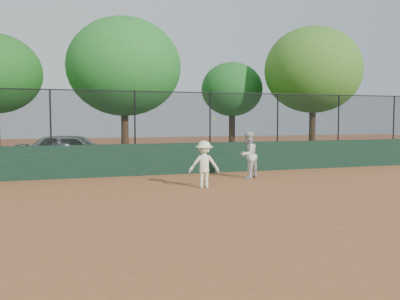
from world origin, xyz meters
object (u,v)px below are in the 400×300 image
object	(u,v)px
player_second	(248,155)
tree_2	(124,67)
tree_4	(313,70)
player_main	(204,164)
parked_car	(74,152)
tree_3	(232,90)

from	to	relation	value
player_second	tree_2	distance (m)	8.62
player_second	tree_4	xyz separation A→B (m)	(6.76, 6.40, 3.91)
player_main	tree_2	world-z (taller)	tree_2
parked_car	tree_4	size ratio (longest dim) A/B	0.65
player_main	tree_3	bearing A→B (deg)	63.27
player_main	tree_2	distance (m)	9.48
tree_2	player_second	bearing A→B (deg)	-64.67
tree_2	tree_3	size ratio (longest dim) A/B	1.30
player_second	tree_2	xyz separation A→B (m)	(-3.32, 7.01, 3.78)
player_second	player_main	world-z (taller)	player_main
player_second	tree_4	size ratio (longest dim) A/B	0.24
parked_car	tree_2	size ratio (longest dim) A/B	0.66
parked_car	player_second	distance (m)	7.42
player_second	tree_3	world-z (taller)	tree_3
parked_car	player_main	size ratio (longest dim) A/B	2.11
player_main	tree_3	xyz separation A→B (m)	(5.48, 10.89, 3.09)
player_main	tree_3	size ratio (longest dim) A/B	0.40
player_second	tree_3	bearing A→B (deg)	-141.84
tree_2	player_main	bearing A→B (deg)	-82.75
parked_car	player_main	xyz separation A→B (m)	(3.61, -6.16, -0.05)
tree_4	player_second	bearing A→B (deg)	-136.58
tree_3	tree_4	bearing A→B (deg)	-39.76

